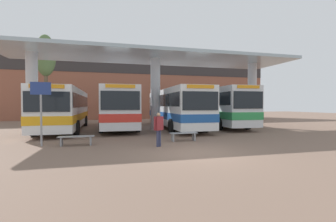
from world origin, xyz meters
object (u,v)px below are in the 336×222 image
object	(u,v)px
info_sign_platform	(41,101)
pedestrian_waiting	(159,126)
transit_bus_left_bay	(65,108)
poplar_tree_behind_left	(46,57)
transit_bus_center_bay	(119,107)
waiting_bench_near_pillar	(183,135)
transit_bus_far_right_bay	(216,106)
waiting_bench_mid_platform	(76,138)
transit_bus_right_bay	(175,107)

from	to	relation	value
info_sign_platform	pedestrian_waiting	size ratio (longest dim) A/B	1.91
transit_bus_left_bay	poplar_tree_behind_left	xyz separation A→B (m)	(-2.99, 6.55, 5.16)
transit_bus_center_bay	transit_bus_left_bay	bearing A→B (deg)	11.92
info_sign_platform	poplar_tree_behind_left	xyz separation A→B (m)	(-3.27, 13.75, 4.73)
poplar_tree_behind_left	waiting_bench_near_pillar	bearing A→B (deg)	-53.48
transit_bus_far_right_bay	pedestrian_waiting	world-z (taller)	transit_bus_far_right_bay
transit_bus_center_bay	pedestrian_waiting	size ratio (longest dim) A/B	7.22
transit_bus_center_bay	info_sign_platform	distance (m)	8.93
info_sign_platform	waiting_bench_mid_platform	bearing A→B (deg)	-8.59
poplar_tree_behind_left	transit_bus_right_bay	bearing A→B (deg)	-30.90
transit_bus_right_bay	info_sign_platform	bearing A→B (deg)	37.71
transit_bus_right_bay	waiting_bench_near_pillar	bearing A→B (deg)	77.63
transit_bus_left_bay	transit_bus_far_right_bay	bearing A→B (deg)	179.59
waiting_bench_mid_platform	transit_bus_far_right_bay	bearing A→B (deg)	34.32
transit_bus_center_bay	transit_bus_right_bay	size ratio (longest dim) A/B	1.02
pedestrian_waiting	transit_bus_far_right_bay	bearing A→B (deg)	17.41
waiting_bench_mid_platform	poplar_tree_behind_left	xyz separation A→B (m)	(-4.87, 13.99, 6.57)
waiting_bench_mid_platform	info_sign_platform	distance (m)	2.45
transit_bus_far_right_bay	pedestrian_waiting	size ratio (longest dim) A/B	6.74
transit_bus_far_right_bay	waiting_bench_mid_platform	world-z (taller)	transit_bus_far_right_bay
transit_bus_right_bay	poplar_tree_behind_left	distance (m)	14.75
transit_bus_far_right_bay	poplar_tree_behind_left	distance (m)	17.98
transit_bus_right_bay	waiting_bench_near_pillar	xyz separation A→B (m)	(-1.52, -6.88, -1.48)
waiting_bench_mid_platform	info_sign_platform	xyz separation A→B (m)	(-1.60, 0.24, 1.84)
waiting_bench_near_pillar	poplar_tree_behind_left	world-z (taller)	poplar_tree_behind_left
transit_bus_center_bay	transit_bus_right_bay	xyz separation A→B (m)	(4.72, -1.39, -0.02)
waiting_bench_near_pillar	poplar_tree_behind_left	xyz separation A→B (m)	(-10.36, 13.99, 6.58)
transit_bus_right_bay	waiting_bench_mid_platform	distance (m)	9.93
transit_bus_left_bay	waiting_bench_mid_platform	world-z (taller)	transit_bus_left_bay
transit_bus_center_bay	poplar_tree_behind_left	distance (m)	10.47
info_sign_platform	pedestrian_waiting	bearing A→B (deg)	-15.65
pedestrian_waiting	poplar_tree_behind_left	distance (m)	18.55
waiting_bench_mid_platform	pedestrian_waiting	size ratio (longest dim) A/B	1.04
waiting_bench_near_pillar	waiting_bench_mid_platform	xyz separation A→B (m)	(-5.49, 0.00, 0.01)
transit_bus_far_right_bay	transit_bus_center_bay	bearing A→B (deg)	-2.54
transit_bus_far_right_bay	waiting_bench_near_pillar	distance (m)	9.64
transit_bus_right_bay	pedestrian_waiting	xyz separation A→B (m)	(-3.17, -8.16, -0.83)
waiting_bench_near_pillar	pedestrian_waiting	size ratio (longest dim) A/B	0.94
transit_bus_far_right_bay	waiting_bench_near_pillar	xyz separation A→B (m)	(-5.69, -7.63, -1.56)
transit_bus_left_bay	info_sign_platform	bearing A→B (deg)	90.96
info_sign_platform	poplar_tree_behind_left	size ratio (longest dim) A/B	0.33
transit_bus_far_right_bay	waiting_bench_mid_platform	size ratio (longest dim) A/B	6.50
info_sign_platform	pedestrian_waiting	world-z (taller)	info_sign_platform
transit_bus_center_bay	transit_bus_right_bay	bearing A→B (deg)	164.23
waiting_bench_near_pillar	info_sign_platform	xyz separation A→B (m)	(-7.09, 0.24, 1.85)
transit_bus_far_right_bay	info_sign_platform	xyz separation A→B (m)	(-12.78, -7.39, 0.29)
transit_bus_center_bay	waiting_bench_near_pillar	world-z (taller)	transit_bus_center_bay
waiting_bench_near_pillar	transit_bus_center_bay	bearing A→B (deg)	111.14
transit_bus_left_bay	pedestrian_waiting	distance (m)	10.45
waiting_bench_mid_platform	poplar_tree_behind_left	size ratio (longest dim) A/B	0.18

